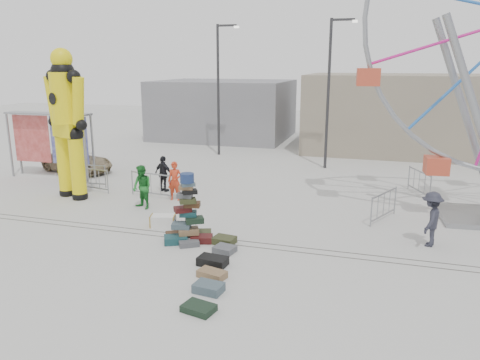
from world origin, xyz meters
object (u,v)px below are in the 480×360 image
(steamer_trunk, at_px, (163,221))
(barricade_dummy_a, at_px, (86,175))
(suitcase_tower, at_px, (188,222))
(barricade_wheel_front, at_px, (384,206))
(parked_suv, at_px, (77,161))
(pedestrian_red, at_px, (175,181))
(lamp_post_right, at_px, (330,87))
(banner_scaffold, at_px, (49,129))
(pedestrian_black, at_px, (164,174))
(barricade_dummy_b, at_px, (91,179))
(barricade_dummy_c, at_px, (151,185))
(lamp_post_left, at_px, (220,84))
(pedestrian_green, at_px, (142,187))
(crash_test_dummy, at_px, (67,119))
(barricade_wheel_back, at_px, (419,182))
(pedestrian_grey, at_px, (431,219))

(steamer_trunk, height_order, barricade_dummy_a, barricade_dummy_a)
(suitcase_tower, xyz_separation_m, barricade_wheel_front, (6.17, 4.04, -0.09))
(parked_suv, bearing_deg, pedestrian_red, -99.20)
(lamp_post_right, bearing_deg, banner_scaffold, -154.61)
(suitcase_tower, xyz_separation_m, steamer_trunk, (-1.42, 1.03, -0.44))
(steamer_trunk, bearing_deg, pedestrian_black, 100.29)
(barricade_dummy_b, height_order, barricade_wheel_front, same)
(barricade_dummy_c, bearing_deg, barricade_wheel_front, 6.10)
(lamp_post_left, height_order, barricade_wheel_front, lamp_post_left)
(suitcase_tower, xyz_separation_m, barricade_dummy_a, (-7.36, 5.08, -0.09))
(lamp_post_right, bearing_deg, barricade_dummy_a, -144.82)
(lamp_post_right, distance_m, pedestrian_black, 10.35)
(lamp_post_left, bearing_deg, suitcase_tower, -74.97)
(banner_scaffold, height_order, barricade_dummy_a, banner_scaffold)
(lamp_post_left, bearing_deg, banner_scaffold, -126.91)
(steamer_trunk, bearing_deg, pedestrian_green, 120.20)
(pedestrian_green, bearing_deg, banner_scaffold, 178.55)
(steamer_trunk, bearing_deg, crash_test_dummy, 142.01)
(barricade_wheel_back, bearing_deg, lamp_post_left, -141.55)
(crash_test_dummy, xyz_separation_m, barricade_dummy_a, (-0.51, 1.74, -2.89))
(pedestrian_black, bearing_deg, lamp_post_left, -70.51)
(lamp_post_right, height_order, barricade_dummy_b, lamp_post_right)
(crash_test_dummy, bearing_deg, barricade_dummy_c, 37.57)
(steamer_trunk, relative_size, barricade_wheel_back, 0.44)
(lamp_post_right, bearing_deg, parked_suv, -159.43)
(steamer_trunk, xyz_separation_m, barricade_dummy_c, (-2.17, 3.32, 0.34))
(barricade_wheel_back, height_order, pedestrian_red, pedestrian_red)
(lamp_post_right, xyz_separation_m, suitcase_tower, (-3.12, -12.46, -3.84))
(crash_test_dummy, height_order, barricade_dummy_a, crash_test_dummy)
(parked_suv, bearing_deg, lamp_post_left, -24.44)
(barricade_dummy_a, bearing_deg, pedestrian_black, 1.45)
(steamer_trunk, distance_m, pedestrian_green, 2.51)
(lamp_post_left, distance_m, crash_test_dummy, 11.56)
(pedestrian_red, height_order, parked_suv, pedestrian_red)
(crash_test_dummy, xyz_separation_m, steamer_trunk, (5.43, -2.31, -3.24))
(banner_scaffold, height_order, pedestrian_black, banner_scaffold)
(barricade_dummy_b, xyz_separation_m, barricade_wheel_front, (12.86, -0.42, 0.00))
(suitcase_tower, height_order, barricade_dummy_b, suitcase_tower)
(lamp_post_left, xyz_separation_m, steamer_trunk, (2.46, -13.43, -4.28))
(parked_suv, bearing_deg, pedestrian_green, -110.96)
(pedestrian_grey, bearing_deg, lamp_post_right, -141.01)
(crash_test_dummy, height_order, pedestrian_black, crash_test_dummy)
(crash_test_dummy, height_order, steamer_trunk, crash_test_dummy)
(steamer_trunk, relative_size, pedestrian_red, 0.52)
(lamp_post_right, distance_m, barricade_wheel_front, 9.79)
(barricade_wheel_back, distance_m, pedestrian_green, 12.10)
(pedestrian_green, bearing_deg, barricade_dummy_a, 175.94)
(lamp_post_right, relative_size, lamp_post_left, 1.00)
(barricade_dummy_a, height_order, pedestrian_grey, pedestrian_grey)
(steamer_trunk, distance_m, pedestrian_red, 3.40)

